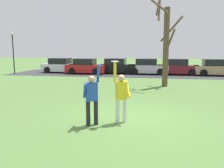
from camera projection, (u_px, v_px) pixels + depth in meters
name	position (u px, v px, depth m)	size (l,w,h in m)	color
ground_plane	(131.00, 118.00, 8.12)	(120.00, 120.00, 0.00)	#567F3D
person_catcher	(121.00, 94.00, 7.49)	(0.58, 0.51, 2.08)	silver
person_defender	(92.00, 96.00, 7.22)	(0.64, 0.60, 2.04)	black
frisbee_disc	(115.00, 61.00, 7.27)	(0.25, 0.25, 0.02)	white
parked_car_white	(61.00, 66.00, 24.52)	(4.16, 2.15, 1.59)	white
parked_car_red	(86.00, 67.00, 23.31)	(4.16, 2.15, 1.59)	red
parked_car_black	(117.00, 67.00, 23.51)	(4.16, 2.15, 1.59)	black
parked_car_silver	(148.00, 67.00, 22.89)	(4.16, 2.15, 1.59)	#BCBCC1
parked_car_maroon	(177.00, 67.00, 22.39)	(4.16, 2.15, 1.59)	maroon
parked_car_tan	(216.00, 68.00, 21.60)	(4.16, 2.15, 1.59)	tan
parking_strip	(132.00, 74.00, 22.95)	(25.40, 6.40, 0.01)	#38383D
bare_tree_tall	(165.00, 42.00, 14.83)	(2.41, 2.42, 6.83)	brown
lamppost_by_lot	(13.00, 49.00, 22.70)	(0.28, 0.28, 4.26)	#2D2D33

